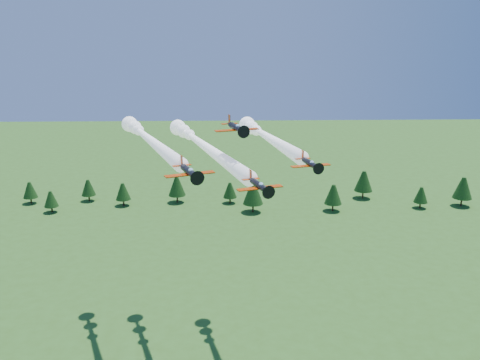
{
  "coord_description": "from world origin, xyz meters",
  "views": [
    {
      "loc": [
        -3.17,
        -84.26,
        66.26
      ],
      "look_at": [
        -0.65,
        0.0,
        41.86
      ],
      "focal_mm": 40.0,
      "sensor_mm": 36.0,
      "label": 1
    }
  ],
  "objects_px": {
    "plane_lead": "(201,144)",
    "plane_left": "(147,138)",
    "plane_slot": "(236,128)",
    "plane_right": "(266,136)"
  },
  "relations": [
    {
      "from": "plane_lead",
      "to": "plane_left",
      "type": "relative_size",
      "value": 1.08
    },
    {
      "from": "plane_lead",
      "to": "plane_slot",
      "type": "relative_size",
      "value": 6.26
    },
    {
      "from": "plane_lead",
      "to": "plane_right",
      "type": "distance_m",
      "value": 13.76
    },
    {
      "from": "plane_left",
      "to": "plane_slot",
      "type": "relative_size",
      "value": 5.79
    },
    {
      "from": "plane_right",
      "to": "plane_slot",
      "type": "relative_size",
      "value": 4.88
    },
    {
      "from": "plane_left",
      "to": "plane_slot",
      "type": "height_order",
      "value": "plane_slot"
    },
    {
      "from": "plane_slot",
      "to": "plane_lead",
      "type": "bearing_deg",
      "value": 96.26
    },
    {
      "from": "plane_left",
      "to": "plane_right",
      "type": "bearing_deg",
      "value": -20.74
    },
    {
      "from": "plane_lead",
      "to": "plane_right",
      "type": "bearing_deg",
      "value": -3.41
    },
    {
      "from": "plane_lead",
      "to": "plane_slot",
      "type": "xyz_separation_m",
      "value": [
        6.68,
        -15.53,
        6.13
      ]
    }
  ]
}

